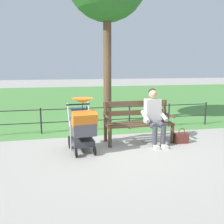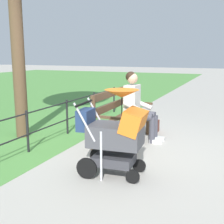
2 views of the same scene
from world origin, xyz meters
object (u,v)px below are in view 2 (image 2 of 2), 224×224
(park_bench, at_px, (120,115))
(handbag, at_px, (154,126))
(person_on_bench, at_px, (138,104))
(stroller, at_px, (116,132))

(park_bench, height_order, handbag, park_bench)
(park_bench, bearing_deg, person_on_bench, 145.11)
(stroller, bearing_deg, person_on_bench, -171.22)
(person_on_bench, distance_m, stroller, 1.71)
(park_bench, height_order, stroller, stroller)
(handbag, bearing_deg, stroller, 2.39)
(person_on_bench, bearing_deg, stroller, 8.78)
(person_on_bench, xyz_separation_m, handbag, (-0.63, 0.16, -0.55))
(park_bench, bearing_deg, handbag, 157.87)
(stroller, bearing_deg, handbag, -177.61)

